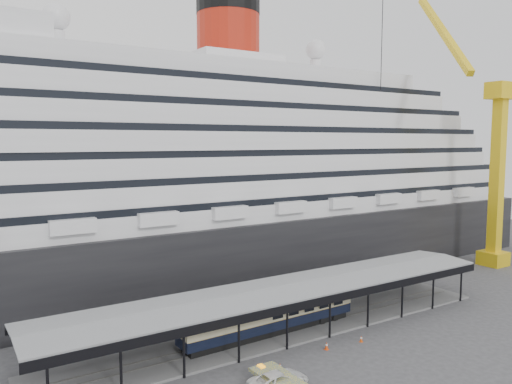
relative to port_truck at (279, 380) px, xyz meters
The scene contains 9 objects.
ground 10.01m from the port_truck, 32.60° to the left, with size 200.00×200.00×0.00m, color #3A3A3C.
cruise_ship 42.17m from the port_truck, 77.25° to the left, with size 130.00×30.00×43.90m.
platform_canopy 13.46m from the port_truck, 50.98° to the left, with size 56.00×9.18×5.30m.
crane_yellow 60.82m from the port_truck, 16.01° to the left, with size 23.83×18.78×47.60m.
port_truck is the anchor object (origin of this frame).
pullman_carriage 12.25m from the port_truck, 58.94° to the left, with size 21.83×3.38×21.37m.
traffic_cone_left 3.47m from the port_truck, 52.44° to the left, with size 0.40×0.40×0.76m.
traffic_cone_mid 9.77m from the port_truck, 24.26° to the left, with size 0.51×0.51×0.84m.
traffic_cone_right 13.79m from the port_truck, 14.74° to the left, with size 0.46×0.46×0.70m.
Camera 1 is at (-32.37, -39.07, 21.41)m, focal length 35.00 mm.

